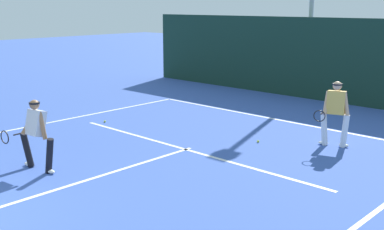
{
  "coord_description": "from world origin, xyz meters",
  "views": [
    {
      "loc": [
        8.0,
        -2.05,
        3.56
      ],
      "look_at": [
        0.43,
        6.0,
        1.0
      ],
      "focal_mm": 44.76,
      "sensor_mm": 36.0,
      "label": 1
    }
  ],
  "objects_px": {
    "tennis_ball_extra": "(105,121)",
    "player_near": "(36,132)",
    "player_far": "(335,111)",
    "tennis_ball": "(258,141)"
  },
  "relations": [
    {
      "from": "player_near",
      "to": "tennis_ball",
      "type": "relative_size",
      "value": 23.93
    },
    {
      "from": "player_near",
      "to": "tennis_ball",
      "type": "height_order",
      "value": "player_near"
    },
    {
      "from": "tennis_ball",
      "to": "tennis_ball_extra",
      "type": "xyz_separation_m",
      "value": [
        -4.75,
        -1.44,
        0.0
      ]
    },
    {
      "from": "player_near",
      "to": "tennis_ball",
      "type": "xyz_separation_m",
      "value": [
        2.28,
        5.07,
        -0.83
      ]
    },
    {
      "from": "tennis_ball",
      "to": "player_far",
      "type": "bearing_deg",
      "value": 33.75
    },
    {
      "from": "player_far",
      "to": "tennis_ball",
      "type": "height_order",
      "value": "player_far"
    },
    {
      "from": "tennis_ball_extra",
      "to": "player_near",
      "type": "bearing_deg",
      "value": -55.84
    },
    {
      "from": "player_near",
      "to": "tennis_ball_extra",
      "type": "bearing_deg",
      "value": -62.31
    },
    {
      "from": "player_near",
      "to": "player_far",
      "type": "relative_size",
      "value": 0.94
    },
    {
      "from": "player_far",
      "to": "tennis_ball_extra",
      "type": "height_order",
      "value": "player_far"
    }
  ]
}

